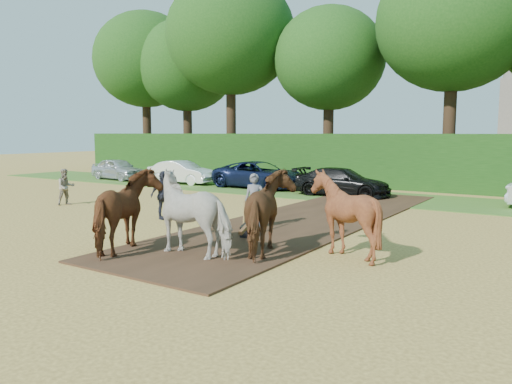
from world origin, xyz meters
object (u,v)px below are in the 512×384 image
object	(u,v)px
spectator_near	(66,187)
parked_cars	(264,177)
spectator_far	(163,195)
plough_team	(236,212)

from	to	relation	value
spectator_near	parked_cars	xyz separation A→B (m)	(4.01, 9.44, -0.06)
parked_cars	spectator_far	bearing A→B (deg)	-78.87
spectator_far	spectator_near	bearing A→B (deg)	96.38
spectator_far	plough_team	bearing A→B (deg)	-108.56
spectator_near	spectator_far	distance (m)	5.94
spectator_far	parked_cars	size ratio (longest dim) A/B	0.06
parked_cars	plough_team	bearing A→B (deg)	-60.68
spectator_near	spectator_far	world-z (taller)	spectator_far
spectator_far	plough_team	xyz separation A→B (m)	(5.11, -2.74, 0.19)
plough_team	spectator_near	bearing A→B (deg)	164.39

